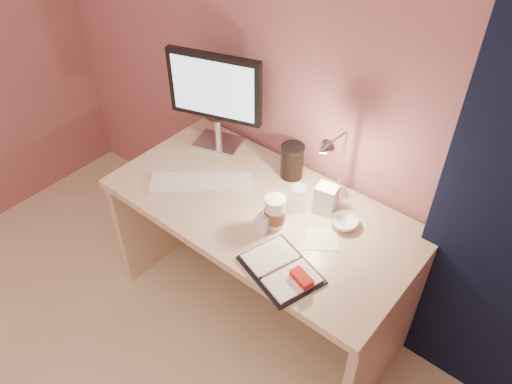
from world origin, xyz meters
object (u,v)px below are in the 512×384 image
Objects in this scene: monitor at (215,93)px; keyboard at (202,183)px; planner at (282,270)px; clear_cup at (298,198)px; desk at (271,233)px; product_box at (326,199)px; dark_jar at (292,163)px; coffee_cup at (275,213)px; lotion_bottle at (262,221)px; desk_lamp at (333,165)px; bowl at (344,223)px.

monitor reaches higher than keyboard.
clear_cup reaches higher than planner.
desk is at bearing 150.39° from planner.
monitor is 0.74m from product_box.
monitor reaches higher than dark_jar.
planner is 2.40× the size of coffee_cup.
product_box reaches higher than lotion_bottle.
lotion_bottle is at bearing -63.46° from desk.
product_box is at bearing 61.14° from coffee_cup.
monitor is at bearing 148.86° from lotion_bottle.
desk is 9.64× the size of coffee_cup.
keyboard is 0.58m from product_box.
lotion_bottle is (0.40, -0.06, 0.05)m from keyboard.
clear_cup is at bearing 5.87° from desk.
keyboard is 1.34× the size of planner.
dark_jar is 0.30m from desk_lamp.
bowl is at bearing -25.13° from monitor.
bowl reaches higher than desk.
dark_jar is at bearing -14.10° from monitor.
planner is at bearing -90.75° from product_box.
monitor reaches higher than desk.
clear_cup reaches higher than desk.
coffee_cup is at bearing -65.42° from dark_jar.
desk_lamp is (-0.07, 0.42, 0.22)m from planner.
desk is 10.46× the size of product_box.
clear_cup is 1.04× the size of bowl.
lotion_bottle is at bearing -126.51° from product_box.
monitor is 0.68m from coffee_cup.
desk_lamp is (-0.12, 0.06, 0.21)m from bowl.
keyboard is 3.99× the size of bowl.
keyboard is at bearing 172.05° from lotion_bottle.
desk is at bearing 131.37° from coffee_cup.
lotion_bottle is at bearing -48.27° from keyboard.
clear_cup is 0.22m from bowl.
dark_jar reaches higher than bowl.
product_box is (0.11, 0.21, -0.00)m from coffee_cup.
monitor reaches higher than desk_lamp.
product_box is (0.13, 0.27, 0.01)m from lotion_bottle.
dark_jar is at bearing 108.42° from lotion_bottle.
lotion_bottle is at bearing -135.41° from bowl.
clear_cup is (0.44, 0.15, 0.05)m from keyboard.
coffee_cup reaches higher than planner.
monitor is 0.94m from planner.
lotion_bottle is (-0.02, -0.06, -0.01)m from coffee_cup.
keyboard is 0.41m from lotion_bottle.
coffee_cup is 0.30m from bowl.
planner is 2.85× the size of clear_cup.
desk_lamp is at bearing 154.70° from bowl.
keyboard is at bearing -156.12° from desk.
monitor is at bearing 173.21° from bowl.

